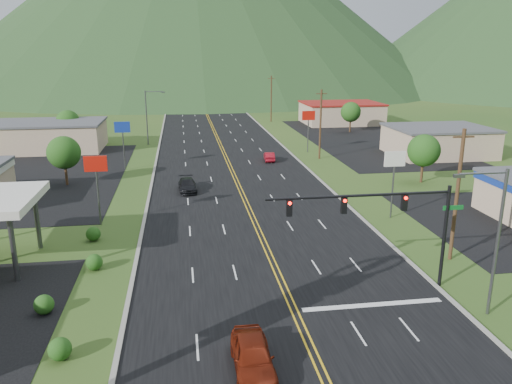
{
  "coord_description": "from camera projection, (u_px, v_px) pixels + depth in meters",
  "views": [
    {
      "loc": [
        -6.36,
        -14.6,
        15.35
      ],
      "look_at": [
        -0.71,
        23.05,
        4.5
      ],
      "focal_mm": 35.0,
      "sensor_mm": 36.0,
      "label": 1
    }
  ],
  "objects": [
    {
      "name": "traffic_signal",
      "position": [
        388.0,
        213.0,
        31.78
      ],
      "size": [
        13.1,
        0.43,
        7.0
      ],
      "color": "black",
      "rests_on": "ground"
    },
    {
      "name": "car_dark_mid",
      "position": [
        187.0,
        186.0,
        56.1
      ],
      "size": [
        2.16,
        4.78,
        1.36
      ],
      "primitive_type": "imported",
      "rotation": [
        0.0,
        0.0,
        0.05
      ],
      "color": "black",
      "rests_on": "ground"
    },
    {
      "name": "pole_sign_east_a",
      "position": [
        394.0,
        166.0,
        46.1
      ],
      "size": [
        2.0,
        0.18,
        6.4
      ],
      "color": "#59595E",
      "rests_on": "ground"
    },
    {
      "name": "utility_pole_c",
      "position": [
        271.0,
        98.0,
        109.88
      ],
      "size": [
        1.6,
        0.28,
        10.0
      ],
      "color": "#382314",
      "rests_on": "ground"
    },
    {
      "name": "car_red_near",
      "position": [
        253.0,
        357.0,
        24.52
      ],
      "size": [
        1.95,
        4.85,
        1.65
      ],
      "primitive_type": "imported",
      "rotation": [
        0.0,
        0.0,
        -0.0
      ],
      "color": "maroon",
      "rests_on": "ground"
    },
    {
      "name": "tree_east_b",
      "position": [
        351.0,
        112.0,
        95.83
      ],
      "size": [
        3.84,
        3.84,
        5.82
      ],
      "color": "#382314",
      "rests_on": "ground"
    },
    {
      "name": "tree_east_a",
      "position": [
        424.0,
        150.0,
        59.12
      ],
      "size": [
        3.84,
        3.84,
        5.82
      ],
      "color": "#382314",
      "rests_on": "ground"
    },
    {
      "name": "utility_pole_a",
      "position": [
        457.0,
        195.0,
        36.65
      ],
      "size": [
        1.6,
        0.28,
        10.0
      ],
      "color": "#382314",
      "rests_on": "ground"
    },
    {
      "name": "pole_sign_west_a",
      "position": [
        96.0,
        171.0,
        44.15
      ],
      "size": [
        2.0,
        0.18,
        6.4
      ],
      "color": "#59595E",
      "rests_on": "ground"
    },
    {
      "name": "streetlight_west",
      "position": [
        148.0,
        114.0,
        82.49
      ],
      "size": [
        3.28,
        0.25,
        9.0
      ],
      "color": "#59595E",
      "rests_on": "ground"
    },
    {
      "name": "tree_west_b",
      "position": [
        68.0,
        122.0,
        82.84
      ],
      "size": [
        3.84,
        3.84,
        5.82
      ],
      "color": "#382314",
      "rests_on": "ground"
    },
    {
      "name": "building_east_mid",
      "position": [
        438.0,
        141.0,
        75.29
      ],
      "size": [
        14.4,
        11.4,
        4.3
      ],
      "color": "tan",
      "rests_on": "ground"
    },
    {
      "name": "car_red_far",
      "position": [
        269.0,
        157.0,
        71.47
      ],
      "size": [
        1.67,
        3.95,
        1.27
      ],
      "primitive_type": "imported",
      "rotation": [
        0.0,
        0.0,
        3.06
      ],
      "color": "maroon",
      "rests_on": "ground"
    },
    {
      "name": "pole_sign_east_b",
      "position": [
        308.0,
        120.0,
        76.54
      ],
      "size": [
        2.0,
        0.18,
        6.4
      ],
      "color": "#59595E",
      "rests_on": "ground"
    },
    {
      "name": "building_east_far",
      "position": [
        341.0,
        113.0,
        107.98
      ],
      "size": [
        16.4,
        12.4,
        4.5
      ],
      "color": "tan",
      "rests_on": "ground"
    },
    {
      "name": "building_west_far",
      "position": [
        44.0,
        136.0,
        79.05
      ],
      "size": [
        18.4,
        11.4,
        4.5
      ],
      "color": "tan",
      "rests_on": "ground"
    },
    {
      "name": "pole_sign_west_b",
      "position": [
        123.0,
        132.0,
        65.07
      ],
      "size": [
        2.0,
        0.18,
        6.4
      ],
      "color": "#59595E",
      "rests_on": "ground"
    },
    {
      "name": "utility_pole_b",
      "position": [
        320.0,
        124.0,
        71.83
      ],
      "size": [
        1.6,
        0.28,
        10.0
      ],
      "color": "#382314",
      "rests_on": "ground"
    },
    {
      "name": "streetlight_east",
      "position": [
        494.0,
        234.0,
        28.69
      ],
      "size": [
        3.28,
        0.25,
        9.0
      ],
      "color": "#59595E",
      "rests_on": "ground"
    },
    {
      "name": "utility_pole_d",
      "position": [
        247.0,
        86.0,
        147.92
      ],
      "size": [
        1.6,
        0.28,
        10.0
      ],
      "color": "#382314",
      "rests_on": "ground"
    },
    {
      "name": "tree_west_a",
      "position": [
        64.0,
        153.0,
        57.88
      ],
      "size": [
        3.84,
        3.84,
        5.82
      ],
      "color": "#382314",
      "rests_on": "ground"
    }
  ]
}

